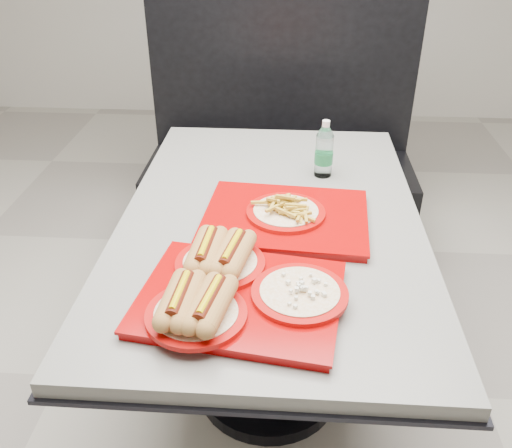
# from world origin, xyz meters

# --- Properties ---
(ground) EXTENTS (6.00, 6.00, 0.00)m
(ground) POSITION_xyz_m (0.00, 0.00, 0.00)
(ground) COLOR #A19C90
(ground) RESTS_ON ground
(diner_table) EXTENTS (0.92, 1.42, 0.75)m
(diner_table) POSITION_xyz_m (0.00, 0.00, 0.58)
(diner_table) COLOR black
(diner_table) RESTS_ON ground
(booth_bench) EXTENTS (1.30, 0.57, 1.35)m
(booth_bench) POSITION_xyz_m (0.00, 1.09, 0.40)
(booth_bench) COLOR black
(booth_bench) RESTS_ON ground
(tray_near) EXTENTS (0.52, 0.44, 0.10)m
(tray_near) POSITION_xyz_m (-0.07, -0.42, 0.79)
(tray_near) COLOR #970404
(tray_near) RESTS_ON diner_table
(tray_far) EXTENTS (0.50, 0.41, 0.09)m
(tray_far) POSITION_xyz_m (0.04, -0.04, 0.78)
(tray_far) COLOR #970404
(tray_far) RESTS_ON diner_table
(water_bottle) EXTENTS (0.06, 0.06, 0.20)m
(water_bottle) POSITION_xyz_m (0.17, 0.29, 0.84)
(water_bottle) COLOR silver
(water_bottle) RESTS_ON diner_table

